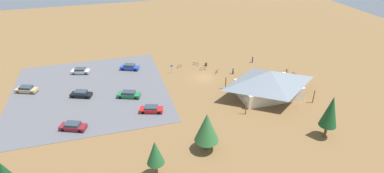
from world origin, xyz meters
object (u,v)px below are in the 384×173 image
trash_bin (206,64)px  bicycle_purple_lone_east (294,74)px  pine_far_east (207,127)px  car_blue_mid_lot (130,67)px  car_tan_back_corner (26,89)px  visitor_near_lot (253,59)px  car_silver_aisle_side (80,71)px  car_green_far_end (129,94)px  bicycle_red_yard_left (195,64)px  car_black_near_entry (81,94)px  bicycle_blue_yard_front (203,69)px  bicycle_teal_edge_north (286,72)px  bike_pavilion (269,82)px  visitor_at_bikes (233,71)px  bicycle_green_back_row (217,72)px  pine_west (331,112)px  car_maroon_end_stall (73,126)px  car_red_by_curb (151,109)px  bicycle_white_lone_west (179,66)px  lot_sign (172,68)px  bicycle_black_near_sign (271,73)px  pine_midwest (155,153)px

trash_bin → bicycle_purple_lone_east: size_ratio=0.50×
pine_far_east → car_blue_mid_lot: pine_far_east is taller
car_tan_back_corner → visitor_near_lot: 53.93m
car_silver_aisle_side → car_tan_back_corner: bearing=30.0°
car_green_far_end → trash_bin: bearing=-153.2°
bicycle_red_yard_left → car_silver_aisle_side: car_silver_aisle_side is taller
car_black_near_entry → bicycle_blue_yard_front: bearing=-169.7°
car_tan_back_corner → bicycle_teal_edge_north: bearing=172.9°
bike_pavilion → visitor_at_bikes: size_ratio=8.86×
bicycle_green_back_row → pine_west: bearing=108.0°
bicycle_teal_edge_north → bicycle_blue_yard_front: bearing=-20.7°
car_green_far_end → car_tan_back_corner: size_ratio=1.05×
pine_far_east → car_blue_mid_lot: 35.15m
bicycle_red_yard_left → bicycle_teal_edge_north: (-19.83, 10.47, -0.01)m
bicycle_red_yard_left → car_maroon_end_stall: size_ratio=0.28×
bicycle_blue_yard_front → car_blue_mid_lot: car_blue_mid_lot is taller
car_blue_mid_lot → car_green_far_end: (1.67, 13.55, -0.01)m
visitor_near_lot → trash_bin: bearing=-6.1°
car_tan_back_corner → car_black_near_entry: bearing=154.6°
bicycle_teal_edge_north → bicycle_green_back_row: bearing=-16.0°
bicycle_purple_lone_east → car_tan_back_corner: bearing=-8.8°
bicycle_green_back_row → car_red_by_curb: 22.17m
pine_west → bicycle_green_back_row: (9.29, -28.58, -4.75)m
bicycle_purple_lone_east → car_silver_aisle_side: (49.12, -15.60, 0.35)m
trash_bin → bicycle_blue_yard_front: (1.54, 2.12, -0.11)m
bicycle_teal_edge_north → car_blue_mid_lot: 38.37m
bicycle_purple_lone_east → visitor_near_lot: bearing=-58.0°
pine_west → bicycle_red_yard_left: (12.97, -34.43, -4.76)m
bicycle_blue_yard_front → car_green_far_end: 20.81m
bicycle_purple_lone_east → car_black_near_entry: bearing=-4.5°
bicycle_purple_lone_east → car_silver_aisle_side: 51.54m
bicycle_white_lone_west → visitor_near_lot: size_ratio=0.86×
bike_pavilion → bicycle_green_back_row: 15.02m
car_red_by_curb → visitor_near_lot: size_ratio=2.69×
car_blue_mid_lot → visitor_at_bikes: (-23.74, 9.32, 0.14)m
bicycle_blue_yard_front → bicycle_teal_edge_north: bearing=159.3°
bicycle_teal_edge_north → car_green_far_end: size_ratio=0.32×
bike_pavilion → lot_sign: bike_pavilion is taller
car_black_near_entry → visitor_near_lot: 42.98m
bicycle_teal_edge_north → bicycle_purple_lone_east: size_ratio=0.92×
bicycle_black_near_sign → pine_west: bearing=82.6°
pine_west → visitor_near_lot: 32.23m
bicycle_white_lone_west → pine_far_east: bearing=83.7°
bicycle_purple_lone_east → bicycle_black_near_sign: bearing=-26.1°
car_green_far_end → car_silver_aisle_side: (10.00, -14.81, -0.04)m
bike_pavilion → car_red_by_curb: size_ratio=3.20×
pine_midwest → visitor_at_bikes: (-23.94, -27.98, -3.39)m
bicycle_teal_edge_north → car_red_by_curb: bearing=13.1°
bicycle_red_yard_left → pine_far_east: bearing=76.2°
lot_sign → car_maroon_end_stall: size_ratio=0.44×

